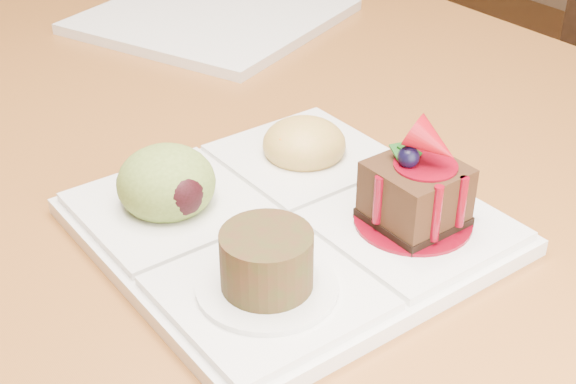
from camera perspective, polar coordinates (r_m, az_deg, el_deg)
dining_table at (r=0.76m, az=-11.19°, el=-0.36°), size 1.00×1.80×0.75m
sampler_plate at (r=0.57m, az=-0.37°, el=-1.15°), size 0.26×0.26×0.10m
second_plate at (r=0.98m, az=-5.38°, el=12.32°), size 0.34×0.34×0.01m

